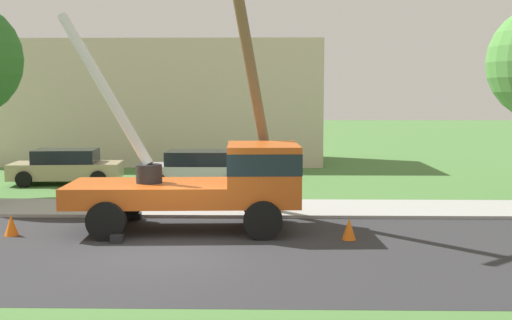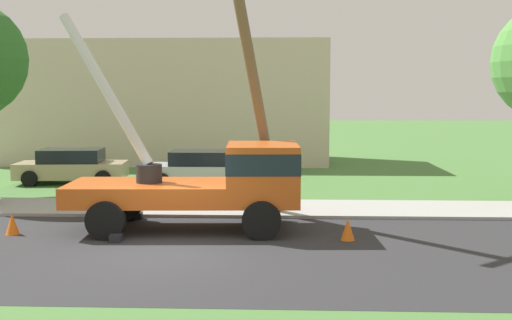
% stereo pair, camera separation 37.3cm
% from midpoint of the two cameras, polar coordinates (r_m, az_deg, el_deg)
% --- Properties ---
extents(ground_plane, '(120.00, 120.00, 0.00)m').
position_cam_midpoint_polar(ground_plane, '(26.96, -3.02, -1.88)').
color(ground_plane, '#477538').
extents(road_asphalt, '(80.00, 7.95, 0.01)m').
position_cam_midpoint_polar(road_asphalt, '(15.26, -7.28, -8.11)').
color(road_asphalt, '#2B2B2D').
rests_on(road_asphalt, ground).
extents(sidewalk_strip, '(80.00, 2.85, 0.10)m').
position_cam_midpoint_polar(sidewalk_strip, '(20.48, -4.75, -4.30)').
color(sidewalk_strip, '#9E9E99').
rests_on(sidewalk_strip, ground).
extents(utility_truck, '(6.86, 3.21, 5.98)m').
position_cam_midpoint_polar(utility_truck, '(17.25, -3.10, -1.67)').
color(utility_truck, '#C65119').
rests_on(utility_truck, ground).
extents(leaning_utility_pole, '(2.09, 2.95, 8.69)m').
position_cam_midpoint_polar(leaning_utility_pole, '(18.21, 0.15, 8.35)').
color(leaning_utility_pole, brown).
rests_on(leaning_utility_pole, ground).
extents(traffic_cone_ahead, '(0.36, 0.36, 0.56)m').
position_cam_midpoint_polar(traffic_cone_ahead, '(16.35, 8.90, -6.18)').
color(traffic_cone_ahead, orange).
rests_on(traffic_cone_ahead, ground).
extents(traffic_cone_behind, '(0.36, 0.36, 0.56)m').
position_cam_midpoint_polar(traffic_cone_behind, '(17.92, -20.50, -5.42)').
color(traffic_cone_behind, orange).
rests_on(traffic_cone_behind, ground).
extents(parked_sedan_tan, '(4.53, 2.25, 1.42)m').
position_cam_midpoint_polar(parked_sedan_tan, '(27.18, -15.85, -0.53)').
color(parked_sedan_tan, tan).
rests_on(parked_sedan_tan, ground).
extents(parked_sedan_silver, '(4.41, 2.04, 1.42)m').
position_cam_midpoint_polar(parked_sedan_silver, '(25.40, -4.45, -0.77)').
color(parked_sedan_silver, '#B7B7BF').
rests_on(parked_sedan_silver, ground).
extents(lowrise_building_backdrop, '(18.00, 6.00, 6.40)m').
position_cam_midpoint_polar(lowrise_building_backdrop, '(34.89, -8.38, 5.14)').
color(lowrise_building_backdrop, beige).
rests_on(lowrise_building_backdrop, ground).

